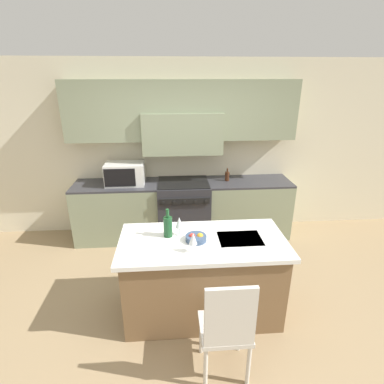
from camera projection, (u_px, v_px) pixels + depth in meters
ground_plane at (192, 318)px, 3.24m from camera, size 10.00×10.00×0.00m
back_cabinetry at (182, 135)px, 4.58m from camera, size 10.00×0.46×2.70m
back_counter at (184, 209)px, 4.77m from camera, size 3.35×0.62×0.91m
range_stove at (184, 209)px, 4.74m from camera, size 0.79×0.70×0.93m
microwave at (125, 174)px, 4.48m from camera, size 0.57×0.38×0.33m
kitchen_island at (202, 276)px, 3.19m from camera, size 1.70×0.84×0.90m
island_chair at (227, 326)px, 2.42m from camera, size 0.42×0.40×1.02m
wine_bottle at (168, 226)px, 3.06m from camera, size 0.09×0.09×0.31m
wine_glass_near at (193, 239)px, 2.77m from camera, size 0.08×0.08×0.20m
wine_glass_far at (179, 223)px, 3.08m from camera, size 0.08×0.08×0.20m
fruit_bowl at (196, 238)px, 3.00m from camera, size 0.21×0.21×0.08m
oil_bottle_on_counter at (227, 176)px, 4.65m from camera, size 0.07×0.07×0.20m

